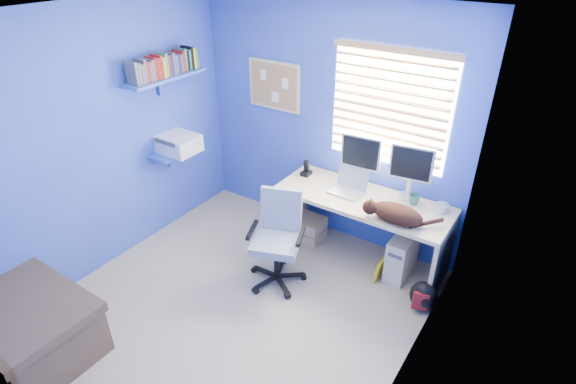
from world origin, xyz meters
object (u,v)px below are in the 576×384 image
Objects in this scene: cat at (397,214)px; office_chair at (278,250)px; laptop at (347,183)px; tower_pc at (402,255)px; desk at (360,230)px.

office_chair reaches higher than cat.
office_chair is at bearing -165.36° from cat.
cat is at bearing -16.13° from laptop.
laptop is 0.89m from tower_pc.
laptop reaches higher than tower_pc.
cat is at bearing -97.19° from tower_pc.
tower_pc is 1.22m from office_chair.
desk is at bearing 140.93° from cat.
tower_pc is 0.50× the size of office_chair.
office_chair is at bearing -112.53° from laptop.
desk is 1.87× the size of office_chair.
cat is (0.60, -0.21, -0.03)m from laptop.
cat is 0.64m from tower_pc.
cat is at bearing -26.08° from desk.
desk reaches higher than tower_pc.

